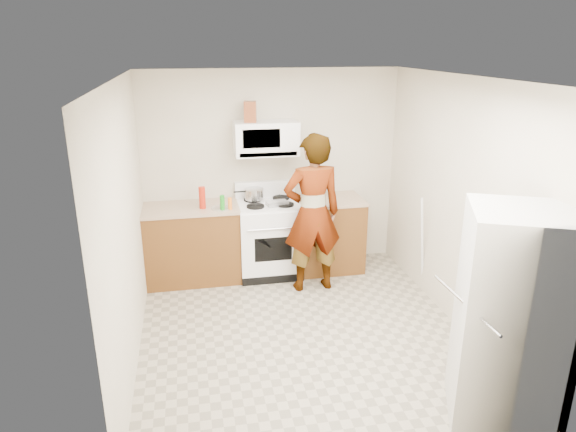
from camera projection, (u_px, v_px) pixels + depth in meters
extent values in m
plane|color=gray|center=(303.00, 332.00, 5.20)|extent=(3.60, 3.60, 0.00)
cube|color=beige|center=(272.00, 171.00, 6.46)|extent=(3.20, 0.02, 2.50)
cube|color=beige|center=(460.00, 206.00, 5.09)|extent=(0.02, 3.60, 2.50)
cube|color=brown|center=(193.00, 245.00, 6.25)|extent=(1.12, 0.62, 0.90)
cube|color=tan|center=(190.00, 208.00, 6.09)|extent=(1.14, 0.64, 0.03)
cube|color=brown|center=(329.00, 235.00, 6.56)|extent=(0.80, 0.62, 0.90)
cube|color=tan|center=(330.00, 200.00, 6.41)|extent=(0.82, 0.64, 0.03)
cube|color=white|center=(269.00, 240.00, 6.40)|extent=(0.76, 0.65, 0.90)
cube|color=white|center=(269.00, 204.00, 6.25)|extent=(0.76, 0.62, 0.03)
cube|color=white|center=(265.00, 189.00, 6.48)|extent=(0.76, 0.08, 0.20)
cube|color=white|center=(266.00, 138.00, 6.13)|extent=(0.76, 0.38, 0.40)
imported|color=tan|center=(312.00, 214.00, 5.86)|extent=(0.70, 0.48, 1.86)
cube|color=silver|center=(508.00, 319.00, 3.79)|extent=(0.92, 0.92, 1.70)
cylinder|color=silver|center=(316.00, 187.00, 6.54)|extent=(0.22, 0.22, 0.20)
cube|color=brown|center=(250.00, 112.00, 5.97)|extent=(0.16, 0.16, 0.24)
cylinder|color=#AFB0B3|center=(254.00, 194.00, 6.30)|extent=(0.23, 0.23, 0.12)
cube|color=silver|center=(277.00, 203.00, 6.15)|extent=(0.27, 0.19, 0.05)
cylinder|color=#B6200D|center=(202.00, 198.00, 5.99)|extent=(0.10, 0.10, 0.26)
cylinder|color=orange|center=(230.00, 204.00, 5.97)|extent=(0.06, 0.06, 0.14)
cylinder|color=#198B1A|center=(222.00, 203.00, 5.94)|extent=(0.07, 0.07, 0.18)
cylinder|color=white|center=(222.00, 208.00, 6.02)|extent=(0.32, 0.32, 0.01)
cylinder|color=silver|center=(422.00, 244.00, 5.88)|extent=(0.21, 0.17, 1.16)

